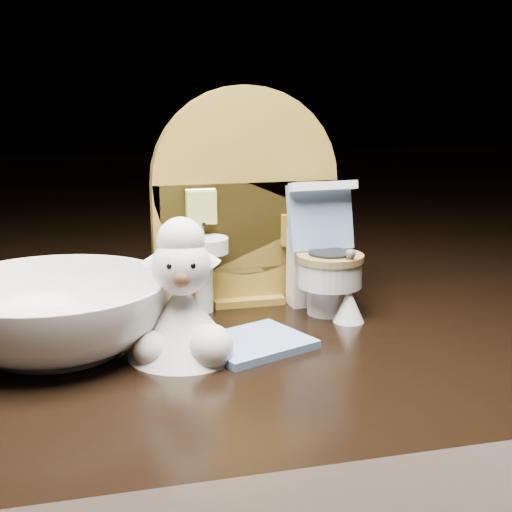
# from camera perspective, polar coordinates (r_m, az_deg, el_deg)

# --- Properties ---
(backdrop_panel) EXTENTS (0.13, 0.05, 0.15)m
(backdrop_panel) POSITION_cam_1_polar(r_m,az_deg,el_deg) (0.50, -0.95, 3.70)
(backdrop_panel) COLOR olive
(backdrop_panel) RESTS_ON ground
(toy_toilet) EXTENTS (0.05, 0.06, 0.09)m
(toy_toilet) POSITION_cam_1_polar(r_m,az_deg,el_deg) (0.49, 5.39, -0.64)
(toy_toilet) COLOR white
(toy_toilet) RESTS_ON ground
(bath_mat) EXTENTS (0.08, 0.07, 0.00)m
(bath_mat) POSITION_cam_1_polar(r_m,az_deg,el_deg) (0.42, -0.21, -7.00)
(bath_mat) COLOR #7798C9
(bath_mat) RESTS_ON ground
(toilet_brush) EXTENTS (0.02, 0.02, 0.05)m
(toilet_brush) POSITION_cam_1_polar(r_m,az_deg,el_deg) (0.47, 7.44, -3.73)
(toilet_brush) COLOR white
(toilet_brush) RESTS_ON ground
(plush_lamb) EXTENTS (0.06, 0.06, 0.08)m
(plush_lamb) POSITION_cam_1_polar(r_m,az_deg,el_deg) (0.40, -5.87, -4.20)
(plush_lamb) COLOR white
(plush_lamb) RESTS_ON ground
(ceramic_bowl) EXTENTS (0.17, 0.17, 0.04)m
(ceramic_bowl) POSITION_cam_1_polar(r_m,az_deg,el_deg) (0.43, -15.80, -4.62)
(ceramic_bowl) COLOR white
(ceramic_bowl) RESTS_ON ground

